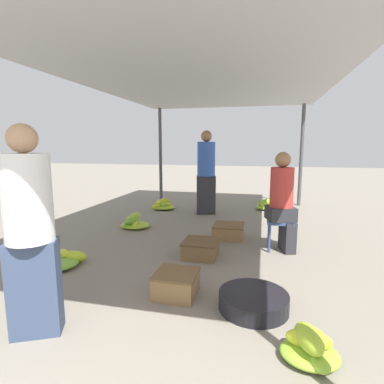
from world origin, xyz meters
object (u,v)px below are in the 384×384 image
at_px(banana_pile_right_1, 265,205).
at_px(shopper_walking_mid, 206,171).
at_px(basin_black, 253,301).
at_px(crate_mid, 176,284).
at_px(banana_pile_left_2, 57,261).
at_px(banana_pile_right_0, 310,347).
at_px(crate_far, 228,231).
at_px(crate_near, 201,249).
at_px(stool, 280,226).
at_px(banana_pile_left_0, 163,206).
at_px(banana_pile_left_1, 134,223).
at_px(vendor_seated, 283,200).
at_px(vendor_foreground, 30,230).

height_order(banana_pile_right_1, shopper_walking_mid, shopper_walking_mid).
xyz_separation_m(basin_black, crate_mid, (-0.72, 0.08, 0.04)).
relative_size(banana_pile_right_1, shopper_walking_mid, 0.28).
bearing_deg(basin_black, banana_pile_left_2, 169.35).
bearing_deg(banana_pile_right_0, basin_black, 123.88).
relative_size(basin_black, crate_far, 1.31).
relative_size(crate_near, crate_far, 0.95).
distance_m(banana_pile_left_2, crate_near, 1.72).
height_order(stool, basin_black, stool).
bearing_deg(banana_pile_left_2, crate_mid, -12.44).
bearing_deg(crate_near, banana_pile_left_0, 118.30).
height_order(banana_pile_left_1, crate_mid, banana_pile_left_1).
bearing_deg(stool, banana_pile_left_1, 167.34).
height_order(banana_pile_left_0, banana_pile_right_1, banana_pile_right_1).
height_order(vendor_seated, banana_pile_left_0, vendor_seated).
distance_m(banana_pile_right_0, crate_mid, 1.27).
bearing_deg(banana_pile_left_1, banana_pile_right_0, -47.78).
bearing_deg(banana_pile_left_2, banana_pile_right_1, 57.75).
bearing_deg(vendor_foreground, shopper_walking_mid, 83.54).
xyz_separation_m(banana_pile_left_0, shopper_walking_mid, (1.01, -0.20, 0.80)).
height_order(banana_pile_left_2, crate_near, crate_near).
height_order(vendor_seated, basin_black, vendor_seated).
xyz_separation_m(vendor_foreground, stool, (1.85, 2.31, -0.47)).
distance_m(crate_near, crate_mid, 1.03).
bearing_deg(banana_pile_left_0, shopper_walking_mid, -11.07).
distance_m(vendor_seated, shopper_walking_mid, 2.38).
bearing_deg(vendor_foreground, banana_pile_right_1, 71.18).
bearing_deg(stool, crate_far, 152.66).
xyz_separation_m(banana_pile_left_1, banana_pile_left_2, (-0.21, -1.71, -0.03)).
xyz_separation_m(banana_pile_left_1, crate_near, (1.38, -1.02, 0.01)).
bearing_deg(banana_pile_left_0, crate_mid, -69.18).
height_order(vendor_foreground, banana_pile_right_1, vendor_foreground).
bearing_deg(banana_pile_left_1, shopper_walking_mid, 54.54).
relative_size(basin_black, crate_mid, 1.53).
relative_size(vendor_foreground, banana_pile_left_2, 2.60).
xyz_separation_m(basin_black, banana_pile_right_1, (0.12, 4.22, 0.02)).
bearing_deg(crate_far, stool, -27.34).
bearing_deg(vendor_seated, banana_pile_left_1, 167.32).
bearing_deg(banana_pile_left_0, stool, -41.51).
relative_size(vendor_seated, banana_pile_left_0, 2.38).
height_order(banana_pile_left_1, banana_pile_right_0, banana_pile_left_1).
bearing_deg(vendor_foreground, crate_mid, 43.12).
relative_size(banana_pile_left_1, crate_near, 1.15).
height_order(stool, crate_far, stool).
height_order(banana_pile_right_1, crate_near, banana_pile_right_1).
distance_m(vendor_seated, basin_black, 1.74).
bearing_deg(banana_pile_right_1, crate_mid, -101.38).
bearing_deg(vendor_seated, crate_near, -153.89).
xyz_separation_m(banana_pile_left_0, crate_mid, (1.38, -3.63, 0.03)).
xyz_separation_m(banana_pile_left_1, crate_mid, (1.35, -2.05, 0.02)).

